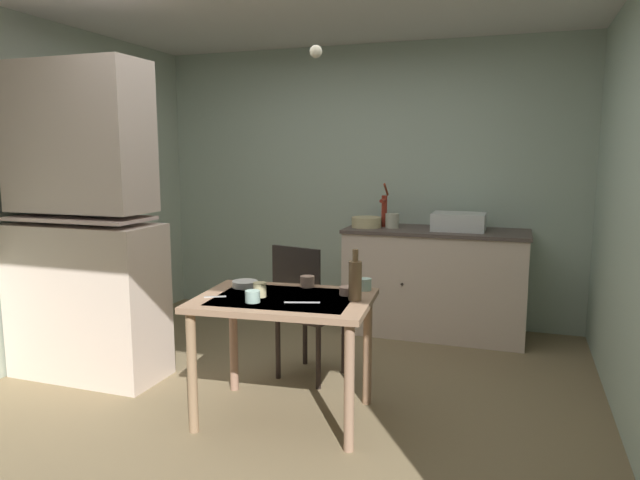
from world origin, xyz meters
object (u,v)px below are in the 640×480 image
hand_pump (384,208)px  glass_bottle (355,279)px  mug_tall (307,281)px  dining_table (284,315)px  serving_bowl_wide (245,284)px  sink_basin (459,221)px  hutch_cabinet (84,234)px  chair_far_side (306,309)px  mixing_bowl_counter (366,222)px

hand_pump → glass_bottle: size_ratio=1.31×
hand_pump → mug_tall: bearing=-93.6°
dining_table → serving_bowl_wide: bearing=154.3°
sink_basin → glass_bottle: 1.92m
hutch_cabinet → hand_pump: 2.52m
hand_pump → mug_tall: 1.73m
chair_far_side → hand_pump: bearing=80.6°
chair_far_side → serving_bowl_wide: (-0.25, -0.44, 0.26)m
sink_basin → dining_table: sink_basin is taller
glass_bottle → mixing_bowl_counter: bearing=102.6°
glass_bottle → hutch_cabinet: bearing=177.4°
mug_tall → glass_bottle: (0.38, -0.22, 0.09)m
hutch_cabinet → chair_far_side: bearing=16.2°
sink_basin → chair_far_side: 1.70m
hutch_cabinet → mug_tall: (1.61, 0.13, -0.25)m
sink_basin → mixing_bowl_counter: 0.80m
serving_bowl_wide → glass_bottle: bearing=-6.8°
sink_basin → serving_bowl_wide: size_ratio=2.71×
dining_table → serving_bowl_wide: (-0.33, 0.16, 0.13)m
sink_basin → mug_tall: (-0.77, -1.65, -0.23)m
hutch_cabinet → mixing_bowl_counter: bearing=47.7°
dining_table → glass_bottle: 0.48m
mixing_bowl_counter → dining_table: size_ratio=0.24×
mug_tall → chair_far_side: bearing=112.7°
mixing_bowl_counter → mug_tall: bearing=-88.9°
hutch_cabinet → serving_bowl_wide: size_ratio=13.55×
hand_pump → serving_bowl_wide: hand_pump is taller
sink_basin → chair_far_side: (-0.89, -1.35, -0.50)m
dining_table → mug_tall: 0.33m
mixing_bowl_counter → dining_table: mixing_bowl_counter is taller
mug_tall → glass_bottle: glass_bottle is taller
dining_table → mug_tall: bearing=82.8°
mixing_bowl_counter → glass_bottle: bearing=-77.4°
sink_basin → hand_pump: (-0.66, 0.05, 0.09)m
mixing_bowl_counter → dining_table: bearing=-90.2°
serving_bowl_wide → mug_tall: 0.40m
hand_pump → glass_bottle: 1.96m
hand_pump → mug_tall: hand_pump is taller
serving_bowl_wide → glass_bottle: 0.76m
serving_bowl_wide → hand_pump: bearing=75.4°
serving_bowl_wide → mug_tall: bearing=20.0°
hutch_cabinet → mug_tall: size_ratio=24.41×
mug_tall → glass_bottle: bearing=-30.8°
sink_basin → hutch_cabinet: bearing=-143.1°
hutch_cabinet → sink_basin: 2.98m
hand_pump → serving_bowl_wide: bearing=-104.6°
hand_pump → dining_table: 2.05m
hand_pump → mixing_bowl_counter: size_ratio=1.48×
dining_table → chair_far_side: size_ratio=1.13×
mixing_bowl_counter → chair_far_side: bearing=-94.1°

